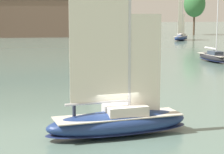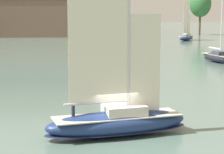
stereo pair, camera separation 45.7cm
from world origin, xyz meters
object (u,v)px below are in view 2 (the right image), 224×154
(tree_shore_center, at_px, (200,4))
(sailboat_moored_mid_channel, at_px, (218,57))
(sailboat_moored_near_marina, at_px, (186,37))
(sailboat_main, at_px, (117,119))

(tree_shore_center, height_order, sailboat_moored_mid_channel, tree_shore_center)
(sailboat_moored_near_marina, bearing_deg, sailboat_moored_mid_channel, -99.35)
(tree_shore_center, relative_size, sailboat_moored_mid_channel, 1.20)
(sailboat_main, relative_size, sailboat_moored_mid_channel, 1.20)
(sailboat_moored_near_marina, bearing_deg, tree_shore_center, 64.65)
(sailboat_main, bearing_deg, sailboat_moored_mid_channel, 61.79)
(sailboat_moored_mid_channel, bearing_deg, tree_shore_center, 75.23)
(sailboat_moored_near_marina, height_order, sailboat_moored_mid_channel, same)
(sailboat_moored_near_marina, relative_size, sailboat_moored_mid_channel, 1.00)
(tree_shore_center, distance_m, sailboat_main, 98.05)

